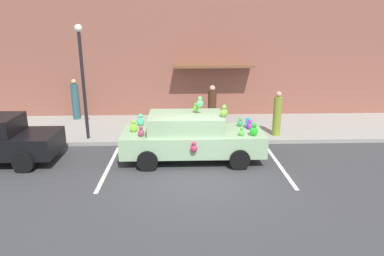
{
  "coord_description": "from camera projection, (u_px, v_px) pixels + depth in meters",
  "views": [
    {
      "loc": [
        -0.56,
        -9.05,
        4.27
      ],
      "look_at": [
        -0.16,
        2.21,
        0.9
      ],
      "focal_mm": 31.88,
      "sensor_mm": 36.0,
      "label": 1
    }
  ],
  "objects": [
    {
      "name": "plush_covered_car",
      "position": [
        191.0,
        136.0,
        11.21
      ],
      "size": [
        4.59,
        2.1,
        2.13
      ],
      "color": "#93B789",
      "rests_on": "ground"
    },
    {
      "name": "street_lamp_post",
      "position": [
        82.0,
        72.0,
        12.35
      ],
      "size": [
        0.28,
        0.28,
        4.19
      ],
      "color": "black",
      "rests_on": "sidewalk"
    },
    {
      "name": "storefront_building",
      "position": [
        192.0,
        50.0,
        15.84
      ],
      "size": [
        24.0,
        1.25,
        6.4
      ],
      "color": "brown",
      "rests_on": "ground"
    },
    {
      "name": "pedestrian_by_lamp",
      "position": [
        277.0,
        115.0,
        13.23
      ],
      "size": [
        0.32,
        0.32,
        1.74
      ],
      "color": "olive",
      "rests_on": "sidewalk"
    },
    {
      "name": "teddy_bear_on_sidewalk",
      "position": [
        165.0,
        125.0,
        13.56
      ],
      "size": [
        0.4,
        0.34,
        0.77
      ],
      "color": "pink",
      "rests_on": "sidewalk"
    },
    {
      "name": "pedestrian_near_shopfront",
      "position": [
        75.0,
        101.0,
        15.58
      ],
      "size": [
        0.34,
        0.34,
        1.84
      ],
      "color": "#2B5560",
      "rests_on": "sidewalk"
    },
    {
      "name": "parking_stripe_front",
      "position": [
        279.0,
        165.0,
        10.96
      ],
      "size": [
        0.12,
        3.6,
        0.01
      ],
      "primitive_type": "cube",
      "color": "silver",
      "rests_on": "ground"
    },
    {
      "name": "sidewalk",
      "position": [
        193.0,
        128.0,
        14.68
      ],
      "size": [
        24.0,
        4.0,
        0.15
      ],
      "primitive_type": "cube",
      "color": "gray",
      "rests_on": "ground"
    },
    {
      "name": "parking_stripe_rear",
      "position": [
        109.0,
        167.0,
        10.77
      ],
      "size": [
        0.12,
        3.6,
        0.01
      ],
      "primitive_type": "cube",
      "color": "silver",
      "rests_on": "ground"
    },
    {
      "name": "ground_plane",
      "position": [
        200.0,
        179.0,
        9.91
      ],
      "size": [
        60.0,
        60.0,
        0.0
      ],
      "primitive_type": "plane",
      "color": "#38383A"
    },
    {
      "name": "pedestrian_walking_past",
      "position": [
        212.0,
        106.0,
        14.85
      ],
      "size": [
        0.37,
        0.37,
        1.7
      ],
      "color": "#412617",
      "rests_on": "sidewalk"
    }
  ]
}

